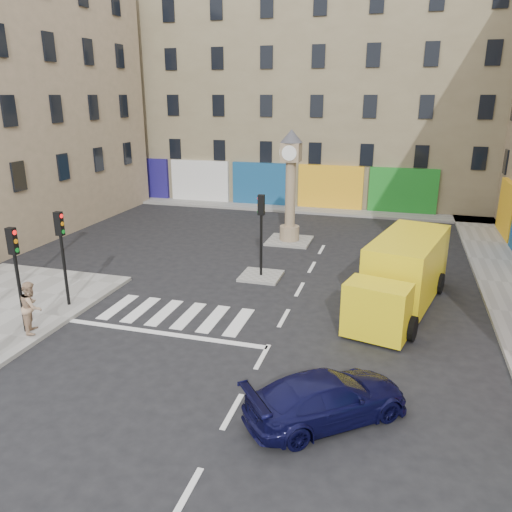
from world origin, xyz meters
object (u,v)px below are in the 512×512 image
at_px(traffic_light_left_far, 62,244).
at_px(yellow_van, 402,274).
at_px(traffic_light_left_near, 16,264).
at_px(traffic_light_island, 261,222).
at_px(navy_sedan, 327,398).
at_px(clock_pillar, 291,179).
at_px(pedestrian_tan, 31,307).

relative_size(traffic_light_left_far, yellow_van, 0.49).
relative_size(traffic_light_left_near, traffic_light_left_far, 1.00).
relative_size(traffic_light_island, navy_sedan, 0.85).
xyz_separation_m(traffic_light_island, yellow_van, (6.12, -1.55, -1.27)).
xyz_separation_m(traffic_light_island, navy_sedan, (4.42, -9.62, -1.96)).
xyz_separation_m(clock_pillar, navy_sedan, (4.42, -15.62, -2.92)).
bearing_deg(clock_pillar, traffic_light_left_near, -114.55).
relative_size(traffic_light_left_near, yellow_van, 0.49).
xyz_separation_m(yellow_van, pedestrian_tan, (-12.12, -6.18, -0.26)).
bearing_deg(yellow_van, clock_pillar, 142.80).
bearing_deg(traffic_light_left_near, yellow_van, 26.72).
bearing_deg(pedestrian_tan, yellow_van, -91.16).
bearing_deg(navy_sedan, yellow_van, -51.45).
distance_m(traffic_light_left_near, navy_sedan, 11.06).
relative_size(traffic_light_left_far, traffic_light_island, 1.00).
bearing_deg(traffic_light_left_near, pedestrian_tan, 14.72).
bearing_deg(yellow_van, traffic_light_island, 179.56).
bearing_deg(traffic_light_left_far, navy_sedan, -21.48).
bearing_deg(traffic_light_left_far, traffic_light_island, 40.60).
height_order(traffic_light_left_near, navy_sedan, traffic_light_left_near).
distance_m(traffic_light_left_far, pedestrian_tan, 2.81).
distance_m(clock_pillar, yellow_van, 9.97).
height_order(clock_pillar, navy_sedan, clock_pillar).
distance_m(clock_pillar, navy_sedan, 16.49).
relative_size(traffic_light_left_far, clock_pillar, 0.61).
bearing_deg(traffic_light_island, pedestrian_tan, -127.85).
bearing_deg(traffic_light_left_far, clock_pillar, 61.06).
bearing_deg(clock_pillar, yellow_van, -50.92).
relative_size(traffic_light_left_near, clock_pillar, 0.61).
bearing_deg(pedestrian_tan, traffic_light_left_far, -20.79).
height_order(traffic_light_left_far, traffic_light_island, traffic_light_left_far).
height_order(clock_pillar, pedestrian_tan, clock_pillar).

